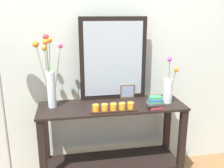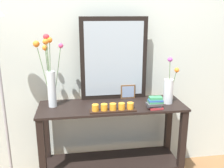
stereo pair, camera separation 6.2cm
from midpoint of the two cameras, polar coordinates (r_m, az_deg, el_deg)
wall_back at (r=2.45m, az=-0.43°, el=10.01°), size 6.40×0.08×2.70m
console_table at (r=2.38m, az=0.76°, el=-11.76°), size 1.30×0.43×0.80m
mirror_leaning at (r=2.34m, az=1.20°, el=5.66°), size 0.62×0.03×0.76m
tall_vase_left at (r=2.20m, az=-13.08°, el=1.80°), size 0.24×0.22×0.63m
vase_right at (r=2.33m, az=13.46°, el=-1.16°), size 0.11×0.11×0.43m
candle_tray at (r=2.11m, az=1.06°, el=-5.45°), size 0.39×0.09×0.07m
picture_frame_small at (r=2.42m, az=4.38°, el=-1.73°), size 0.14×0.01×0.13m
book_stack at (r=2.20m, az=10.50°, el=-4.24°), size 0.14×0.10×0.10m
floor_lamp at (r=2.18m, az=-23.38°, el=2.19°), size 0.24×0.24×1.68m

